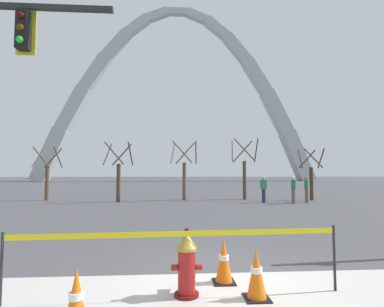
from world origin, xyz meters
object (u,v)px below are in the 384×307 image
object	(u,v)px
traffic_cone_curb_edge	(224,261)
pedestrian_walking_right	(307,189)
traffic_cone_mid_sidewalk	(76,301)
pedestrian_walking_left	(293,190)
monument_arch	(177,101)
pedestrian_standing_center	(264,189)
fire_hydrant	(187,264)
traffic_cone_by_hydrant	(256,274)

from	to	relation	value
traffic_cone_curb_edge	pedestrian_walking_right	xyz separation A→B (m)	(7.30, 12.64, 0.46)
traffic_cone_mid_sidewalk	pedestrian_walking_left	size ratio (longest dim) A/B	0.46
monument_arch	pedestrian_walking_left	distance (m)	49.06
monument_arch	pedestrian_standing_center	world-z (taller)	monument_arch
pedestrian_standing_center	fire_hydrant	bearing A→B (deg)	-111.87
pedestrian_standing_center	pedestrian_walking_right	distance (m)	2.66
fire_hydrant	traffic_cone_mid_sidewalk	world-z (taller)	fire_hydrant
fire_hydrant	pedestrian_walking_right	size ratio (longest dim) A/B	0.62
traffic_cone_mid_sidewalk	pedestrian_walking_right	bearing A→B (deg)	56.61
traffic_cone_curb_edge	pedestrian_walking_left	size ratio (longest dim) A/B	0.46
traffic_cone_mid_sidewalk	fire_hydrant	bearing A→B (deg)	35.02
traffic_cone_by_hydrant	traffic_cone_mid_sidewalk	distance (m)	2.43
fire_hydrant	pedestrian_standing_center	bearing A→B (deg)	68.13
traffic_cone_curb_edge	pedestrian_walking_right	world-z (taller)	pedestrian_walking_right
traffic_cone_mid_sidewalk	pedestrian_walking_right	distance (m)	16.82
traffic_cone_by_hydrant	fire_hydrant	bearing A→B (deg)	170.31
fire_hydrant	traffic_cone_mid_sidewalk	size ratio (longest dim) A/B	1.36
pedestrian_walking_left	pedestrian_standing_center	distance (m)	1.70
traffic_cone_mid_sidewalk	monument_arch	size ratio (longest dim) A/B	0.01
pedestrian_walking_right	monument_arch	bearing A→B (deg)	99.11
monument_arch	pedestrian_walking_right	world-z (taller)	monument_arch
pedestrian_standing_center	pedestrian_walking_right	size ratio (longest dim) A/B	1.00
traffic_cone_by_hydrant	traffic_cone_mid_sidewalk	size ratio (longest dim) A/B	1.00
traffic_cone_by_hydrant	pedestrian_walking_left	world-z (taller)	pedestrian_walking_left
traffic_cone_curb_edge	traffic_cone_by_hydrant	bearing A→B (deg)	-60.84
pedestrian_walking_left	pedestrian_walking_right	distance (m)	1.20
monument_arch	pedestrian_walking_left	bearing A→B (deg)	-82.30
fire_hydrant	monument_arch	size ratio (longest dim) A/B	0.02
fire_hydrant	monument_arch	world-z (taller)	monument_arch
traffic_cone_by_hydrant	pedestrian_walking_right	distance (m)	15.00
fire_hydrant	pedestrian_standing_center	distance (m)	14.19
fire_hydrant	pedestrian_walking_right	distance (m)	15.34
traffic_cone_curb_edge	pedestrian_standing_center	world-z (taller)	pedestrian_standing_center
pedestrian_walking_right	traffic_cone_mid_sidewalk	bearing A→B (deg)	-123.39
pedestrian_walking_right	traffic_cone_curb_edge	bearing A→B (deg)	-120.01
traffic_cone_by_hydrant	traffic_cone_mid_sidewalk	world-z (taller)	same
pedestrian_walking_left	pedestrian_standing_center	bearing A→B (deg)	159.53
traffic_cone_by_hydrant	monument_arch	xyz separation A→B (m)	(-0.33, 58.58, 16.80)
pedestrian_standing_center	monument_arch	bearing A→B (deg)	95.81
traffic_cone_mid_sidewalk	traffic_cone_curb_edge	distance (m)	2.40
pedestrian_walking_left	pedestrian_standing_center	size ratio (longest dim) A/B	1.00
traffic_cone_curb_edge	monument_arch	distance (m)	60.32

